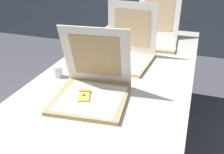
{
  "coord_description": "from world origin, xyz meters",
  "views": [
    {
      "loc": [
        0.46,
        -0.79,
        1.47
      ],
      "look_at": [
        0.02,
        0.46,
        0.8
      ],
      "focal_mm": 40.31,
      "sensor_mm": 36.0,
      "label": 1
    }
  ],
  "objects_px": {
    "table": "(118,79)",
    "pizza_box_middle": "(125,54)",
    "cup_white_near_center": "(58,72)",
    "pizza_box_front": "(92,89)",
    "cup_white_far": "(102,45)",
    "pizza_box_back": "(154,37)"
  },
  "relations": [
    {
      "from": "table",
      "to": "pizza_box_middle",
      "type": "bearing_deg",
      "value": 95.0
    },
    {
      "from": "table",
      "to": "pizza_box_middle",
      "type": "distance_m",
      "value": 0.24
    },
    {
      "from": "pizza_box_middle",
      "to": "cup_white_near_center",
      "type": "bearing_deg",
      "value": -126.16
    },
    {
      "from": "pizza_box_front",
      "to": "pizza_box_middle",
      "type": "xyz_separation_m",
      "value": [
        0.02,
        0.56,
        0.0
      ]
    },
    {
      "from": "pizza_box_front",
      "to": "cup_white_near_center",
      "type": "xyz_separation_m",
      "value": [
        -0.31,
        0.17,
        -0.02
      ]
    },
    {
      "from": "table",
      "to": "cup_white_far",
      "type": "relative_size",
      "value": 32.03
    },
    {
      "from": "table",
      "to": "pizza_box_front",
      "type": "bearing_deg",
      "value": -96.48
    },
    {
      "from": "table",
      "to": "pizza_box_back",
      "type": "height_order",
      "value": "pizza_box_back"
    },
    {
      "from": "cup_white_near_center",
      "to": "pizza_box_middle",
      "type": "bearing_deg",
      "value": 50.03
    },
    {
      "from": "cup_white_far",
      "to": "table",
      "type": "bearing_deg",
      "value": -56.74
    },
    {
      "from": "cup_white_near_center",
      "to": "cup_white_far",
      "type": "bearing_deg",
      "value": 81.87
    },
    {
      "from": "pizza_box_middle",
      "to": "cup_white_far",
      "type": "distance_m",
      "value": 0.31
    },
    {
      "from": "table",
      "to": "pizza_box_back",
      "type": "relative_size",
      "value": 4.53
    },
    {
      "from": "pizza_box_front",
      "to": "pizza_box_back",
      "type": "bearing_deg",
      "value": 75.25
    },
    {
      "from": "pizza_box_front",
      "to": "pizza_box_middle",
      "type": "relative_size",
      "value": 1.04
    },
    {
      "from": "pizza_box_middle",
      "to": "cup_white_near_center",
      "type": "xyz_separation_m",
      "value": [
        -0.33,
        -0.39,
        -0.02
      ]
    },
    {
      "from": "pizza_box_middle",
      "to": "pizza_box_back",
      "type": "xyz_separation_m",
      "value": [
        0.13,
        0.48,
        -0.0
      ]
    },
    {
      "from": "table",
      "to": "cup_white_near_center",
      "type": "distance_m",
      "value": 0.4
    },
    {
      "from": "pizza_box_middle",
      "to": "pizza_box_front",
      "type": "bearing_deg",
      "value": -88.18
    },
    {
      "from": "pizza_box_middle",
      "to": "cup_white_far",
      "type": "xyz_separation_m",
      "value": [
        -0.25,
        0.18,
        -0.02
      ]
    },
    {
      "from": "cup_white_near_center",
      "to": "cup_white_far",
      "type": "height_order",
      "value": "same"
    },
    {
      "from": "pizza_box_back",
      "to": "cup_white_far",
      "type": "height_order",
      "value": "pizza_box_back"
    }
  ]
}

